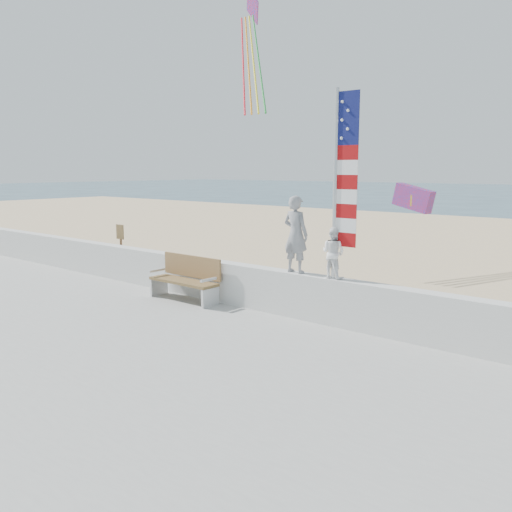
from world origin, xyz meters
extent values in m
plane|color=#304F60|center=(0.00, 0.00, 0.00)|extent=(220.00, 220.00, 0.00)
cube|color=#D4B88D|center=(0.00, 9.00, 0.04)|extent=(90.00, 40.00, 0.08)
cube|color=silver|center=(0.00, 2.00, 0.63)|extent=(30.00, 0.35, 0.90)
imported|color=gray|center=(1.06, 2.00, 1.85)|extent=(0.57, 0.39, 1.54)
imported|color=white|center=(1.94, 2.00, 1.57)|extent=(0.48, 0.38, 0.98)
cube|color=brown|center=(-1.65, 1.45, 0.62)|extent=(1.80, 0.50, 0.06)
cube|color=olive|center=(-1.65, 1.72, 0.93)|extent=(1.80, 0.05, 0.50)
cube|color=silver|center=(-2.50, 1.45, 0.38)|extent=(0.06, 0.50, 0.40)
cube|color=silver|center=(-2.50, 1.40, 0.78)|extent=(0.06, 0.45, 0.05)
cube|color=silver|center=(-0.80, 1.45, 0.38)|extent=(0.06, 0.50, 0.40)
cube|color=silver|center=(-0.80, 1.40, 0.78)|extent=(0.06, 0.45, 0.05)
cylinder|color=silver|center=(1.94, 2.00, 2.83)|extent=(0.08, 0.08, 3.50)
cube|color=#0F1451|center=(2.18, 2.00, 4.03)|extent=(0.44, 0.02, 0.95)
cube|color=#9E0A0C|center=(2.18, 2.00, 1.84)|extent=(0.44, 0.02, 0.26)
cube|color=white|center=(2.18, 2.00, 2.10)|extent=(0.44, 0.02, 0.26)
cube|color=#9E0A0C|center=(2.18, 2.00, 2.37)|extent=(0.44, 0.02, 0.26)
cube|color=white|center=(2.18, 2.00, 2.63)|extent=(0.44, 0.02, 0.26)
cube|color=#9E0A0C|center=(2.18, 2.00, 2.89)|extent=(0.44, 0.02, 0.26)
cube|color=white|center=(2.18, 2.00, 3.16)|extent=(0.44, 0.02, 0.26)
cube|color=#9E0A0C|center=(2.18, 2.00, 3.42)|extent=(0.44, 0.02, 0.26)
sphere|color=white|center=(2.06, 1.98, 3.68)|extent=(0.06, 0.06, 0.06)
sphere|color=white|center=(2.18, 1.98, 3.84)|extent=(0.06, 0.06, 0.06)
sphere|color=white|center=(2.06, 1.98, 4.00)|extent=(0.06, 0.06, 0.06)
sphere|color=white|center=(2.18, 1.98, 4.16)|extent=(0.06, 0.06, 0.06)
sphere|color=white|center=(2.06, 1.98, 4.32)|extent=(0.06, 0.06, 0.06)
cube|color=red|center=(2.49, 4.24, 2.53)|extent=(0.95, 0.38, 0.63)
cube|color=gold|center=(2.64, 4.24, 2.48)|extent=(0.33, 0.24, 0.23)
cube|color=red|center=(-6.21, 9.28, 8.98)|extent=(1.12, 0.71, 1.24)
cylinder|color=red|center=(-5.15, 7.53, 6.66)|extent=(2.78, 3.02, 3.85)
cylinder|color=orange|center=(-4.92, 7.53, 6.66)|extent=(2.87, 3.02, 3.85)
cylinder|color=yellow|center=(-4.70, 7.53, 6.66)|extent=(2.96, 3.02, 3.85)
cylinder|color=#178A2C|center=(-4.47, 7.53, 6.66)|extent=(3.05, 3.02, 3.85)
cylinder|color=brown|center=(-5.72, 2.76, 0.68)|extent=(0.07, 0.07, 1.20)
cube|color=olive|center=(-5.72, 2.74, 1.33)|extent=(0.32, 0.03, 0.42)
camera|label=1|loc=(7.29, -6.68, 3.14)|focal=38.00mm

